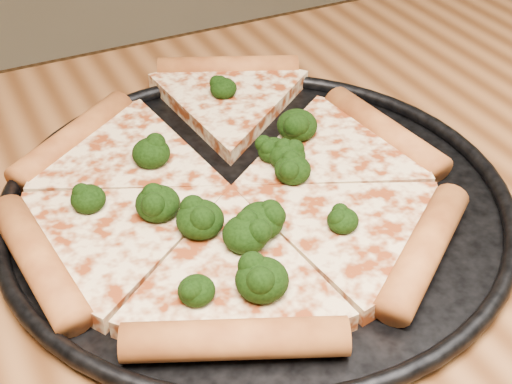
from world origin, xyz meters
name	(u,v)px	position (x,y,z in m)	size (l,w,h in m)	color
pizza_pan	(256,200)	(0.02, 0.12, 0.76)	(0.41, 0.41, 0.02)	black
pizza	(231,183)	(0.01, 0.14, 0.77)	(0.36, 0.42, 0.03)	beige
broccoli_florets	(235,192)	(0.00, 0.11, 0.78)	(0.22, 0.28, 0.03)	black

